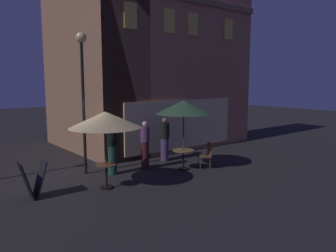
% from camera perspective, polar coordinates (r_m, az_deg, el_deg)
% --- Properties ---
extents(ground_plane, '(60.00, 60.00, 0.00)m').
position_cam_1_polar(ground_plane, '(10.89, -14.44, -9.25)').
color(ground_plane, '#282525').
extents(cafe_building, '(8.34, 6.25, 7.43)m').
position_cam_1_polar(cafe_building, '(15.35, -4.95, 9.94)').
color(cafe_building, '#A77254').
rests_on(cafe_building, ground).
extents(street_lamp_near_corner, '(0.36, 0.36, 4.70)m').
position_cam_1_polar(street_lamp_near_corner, '(11.34, -14.46, 8.75)').
color(street_lamp_near_corner, black).
rests_on(street_lamp_near_corner, ground).
extents(menu_sandwich_board, '(0.70, 0.59, 1.00)m').
position_cam_1_polar(menu_sandwich_board, '(9.74, -22.12, -8.49)').
color(menu_sandwich_board, black).
rests_on(menu_sandwich_board, ground).
extents(cafe_table_0, '(0.76, 0.76, 0.71)m').
position_cam_1_polar(cafe_table_0, '(11.81, 2.63, -4.99)').
color(cafe_table_0, black).
rests_on(cafe_table_0, ground).
extents(cafe_table_1, '(0.60, 0.60, 0.73)m').
position_cam_1_polar(cafe_table_1, '(10.00, -10.50, -7.83)').
color(cafe_table_1, black).
rests_on(cafe_table_1, ground).
extents(patio_umbrella_0, '(1.96, 1.96, 2.47)m').
position_cam_1_polar(patio_umbrella_0, '(11.55, 2.68, 3.22)').
color(patio_umbrella_0, black).
rests_on(patio_umbrella_0, ground).
extents(patio_umbrella_1, '(2.07, 2.07, 2.27)m').
position_cam_1_polar(patio_umbrella_1, '(9.69, -10.74, 1.02)').
color(patio_umbrella_1, black).
rests_on(patio_umbrella_1, ground).
extents(cafe_chair_0, '(0.60, 0.60, 0.94)m').
position_cam_1_polar(cafe_chair_0, '(12.00, 6.67, -4.69)').
color(cafe_chair_0, brown).
rests_on(cafe_chair_0, ground).
extents(patron_standing_0, '(0.35, 0.35, 1.78)m').
position_cam_1_polar(patron_standing_0, '(11.31, -9.54, -3.76)').
color(patron_standing_0, '#23493A').
rests_on(patron_standing_0, ground).
extents(patron_standing_1, '(0.32, 0.32, 1.72)m').
position_cam_1_polar(patron_standing_1, '(11.83, -3.96, -3.29)').
color(patron_standing_1, '#471D1C').
rests_on(patron_standing_1, ground).
extents(patron_standing_2, '(0.37, 0.37, 1.70)m').
position_cam_1_polar(patron_standing_2, '(13.01, -0.58, -2.32)').
color(patron_standing_2, '#573F69').
rests_on(patron_standing_2, ground).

